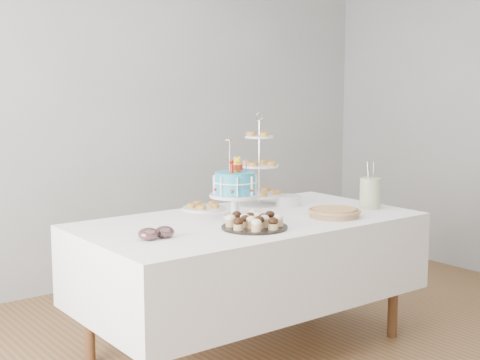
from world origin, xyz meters
TOP-DOWN VIEW (x-y plane):
  - walls at (0.00, 0.00)m, footprint 5.04×4.04m
  - table at (0.00, 0.30)m, footprint 1.92×1.02m
  - birthday_cake at (-0.04, 0.38)m, footprint 0.29×0.29m
  - cupcake_tray at (-0.13, 0.08)m, footprint 0.35×0.35m
  - pie at (0.43, 0.05)m, footprint 0.30×0.30m
  - tiered_stand at (0.34, 0.63)m, footprint 0.30×0.30m
  - plate_stack at (0.46, 0.49)m, footprint 0.16×0.16m
  - pastry_plate at (-0.04, 0.70)m, footprint 0.26×0.26m
  - jam_bowl_a at (-0.62, 0.18)m, footprint 0.10×0.10m
  - jam_bowl_b at (-0.71, 0.18)m, footprint 0.10×0.10m
  - utensil_pitcher at (0.80, 0.11)m, footprint 0.13×0.13m

SIDE VIEW (x-z plane):
  - table at x=0.00m, z-range 0.16..0.93m
  - pastry_plate at x=-0.04m, z-range 0.77..0.81m
  - pie at x=0.43m, z-range 0.77..0.82m
  - jam_bowl_a at x=-0.62m, z-range 0.77..0.83m
  - jam_bowl_b at x=-0.71m, z-range 0.77..0.83m
  - plate_stack at x=0.46m, z-range 0.77..0.83m
  - cupcake_tray at x=-0.13m, z-range 0.77..0.85m
  - utensil_pitcher at x=0.80m, z-range 0.73..1.02m
  - birthday_cake at x=-0.04m, z-range 0.67..1.12m
  - tiered_stand at x=0.34m, z-range 0.72..1.31m
  - walls at x=0.00m, z-range 0.00..2.70m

